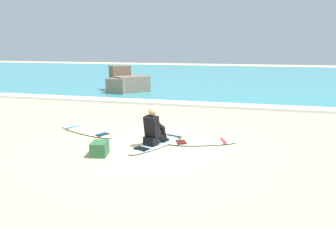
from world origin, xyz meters
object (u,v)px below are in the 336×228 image
at_px(surfboard_spare_far, 204,142).
at_px(surfer_seated, 154,130).
at_px(surfboard_main, 160,143).
at_px(beach_bag, 100,149).
at_px(surfboard_spare_near, 86,131).

bearing_deg(surfboard_spare_far, surfer_seated, -154.55).
height_order(surfboard_main, beach_bag, beach_bag).
distance_m(surfboard_main, beach_bag, 1.65).
distance_m(surfboard_main, surfer_seated, 0.47).
height_order(surfer_seated, surfboard_spare_far, surfer_seated).
relative_size(surfboard_main, surfboard_spare_near, 1.04).
distance_m(surfboard_main, surfboard_spare_near, 2.47).
xyz_separation_m(surfboard_main, surfboard_spare_near, (-2.41, 0.54, 0.00)).
height_order(surfboard_main, surfer_seated, surfer_seated).
xyz_separation_m(surfboard_main, surfer_seated, (-0.08, -0.23, 0.40)).
bearing_deg(surfboard_spare_near, surfboard_spare_far, -3.48).
relative_size(surfboard_main, surfer_seated, 2.53).
xyz_separation_m(surfboard_spare_far, beach_bag, (-2.17, -1.57, 0.12)).
bearing_deg(surfer_seated, surfboard_spare_near, 161.62).
bearing_deg(beach_bag, surfboard_spare_far, 35.89).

